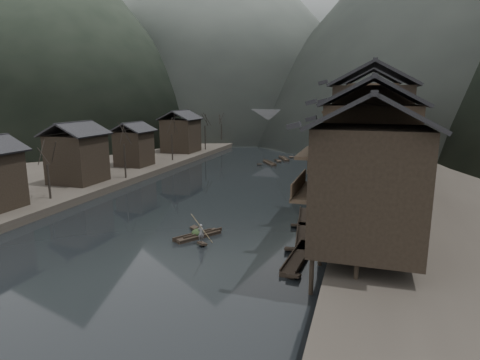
% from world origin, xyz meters
% --- Properties ---
extents(water, '(300.00, 300.00, 0.00)m').
position_xyz_m(water, '(0.00, 0.00, 0.00)').
color(water, black).
rests_on(water, ground).
extents(right_bank, '(40.00, 200.00, 1.80)m').
position_xyz_m(right_bank, '(35.00, 40.00, 0.90)').
color(right_bank, '#2D2823').
rests_on(right_bank, ground).
extents(left_bank, '(40.00, 200.00, 1.20)m').
position_xyz_m(left_bank, '(-35.00, 40.00, 0.60)').
color(left_bank, '#2D2823').
rests_on(left_bank, ground).
extents(stilt_houses, '(9.00, 67.60, 16.80)m').
position_xyz_m(stilt_houses, '(17.28, 19.36, 9.03)').
color(stilt_houses, black).
rests_on(stilt_houses, ground).
extents(left_houses, '(8.10, 53.20, 8.73)m').
position_xyz_m(left_houses, '(-20.50, 20.12, 5.66)').
color(left_houses, black).
rests_on(left_houses, left_bank).
extents(bare_trees, '(3.74, 71.22, 7.48)m').
position_xyz_m(bare_trees, '(-17.00, 27.73, 6.29)').
color(bare_trees, black).
rests_on(bare_trees, left_bank).
extents(moored_sampans, '(3.37, 72.97, 0.47)m').
position_xyz_m(moored_sampans, '(11.87, 27.01, 0.20)').
color(moored_sampans, black).
rests_on(moored_sampans, water).
extents(midriver_boats, '(12.53, 40.33, 0.45)m').
position_xyz_m(midriver_boats, '(-0.20, 55.09, 0.20)').
color(midriver_boats, black).
rests_on(midriver_boats, water).
extents(stone_bridge, '(40.00, 6.00, 9.00)m').
position_xyz_m(stone_bridge, '(-0.00, 72.00, 5.11)').
color(stone_bridge, '#4C4C4F').
rests_on(stone_bridge, ground).
extents(hills, '(320.00, 380.00, 114.03)m').
position_xyz_m(hills, '(7.51, 166.70, 52.57)').
color(hills, black).
rests_on(hills, ground).
extents(hero_sampan, '(3.37, 4.59, 0.43)m').
position_xyz_m(hero_sampan, '(2.90, -2.82, 0.20)').
color(hero_sampan, black).
rests_on(hero_sampan, water).
extents(cargo_heap, '(1.08, 1.42, 0.65)m').
position_xyz_m(cargo_heap, '(2.78, -2.62, 0.76)').
color(cargo_heap, black).
rests_on(cargo_heap, hero_sampan).
extents(boatman, '(0.60, 0.39, 1.63)m').
position_xyz_m(boatman, '(3.83, -4.26, 1.25)').
color(boatman, '#575759').
rests_on(boatman, hero_sampan).
extents(bamboo_pole, '(1.52, 1.62, 3.24)m').
position_xyz_m(bamboo_pole, '(4.03, -4.26, 3.68)').
color(bamboo_pole, '#8C7A51').
rests_on(bamboo_pole, boatman).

